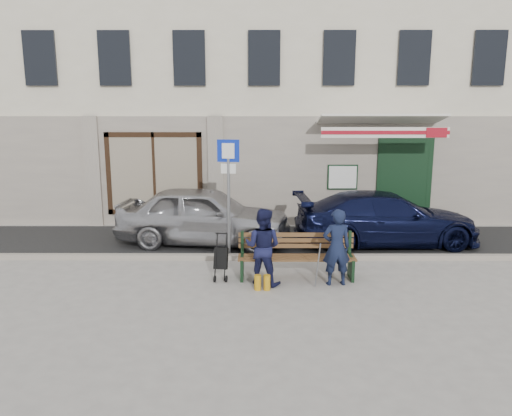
{
  "coord_description": "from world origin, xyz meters",
  "views": [
    {
      "loc": [
        -0.17,
        -9.57,
        3.5
      ],
      "look_at": [
        -0.22,
        1.6,
        1.2
      ],
      "focal_mm": 35.0,
      "sensor_mm": 36.0,
      "label": 1
    }
  ],
  "objects_px": {
    "car_silver": "(204,215)",
    "stroller": "(221,259)",
    "bench": "(294,257)",
    "parking_sign": "(229,179)",
    "car_navy": "(386,218)",
    "woman": "(263,247)",
    "man": "(336,247)"
  },
  "relations": [
    {
      "from": "parking_sign",
      "to": "woman",
      "type": "xyz_separation_m",
      "value": [
        0.77,
        -1.86,
        -1.08
      ]
    },
    {
      "from": "car_silver",
      "to": "car_navy",
      "type": "distance_m",
      "value": 4.65
    },
    {
      "from": "car_navy",
      "to": "woman",
      "type": "bearing_deg",
      "value": 129.06
    },
    {
      "from": "man",
      "to": "parking_sign",
      "type": "bearing_deg",
      "value": -47.12
    },
    {
      "from": "car_navy",
      "to": "man",
      "type": "distance_m",
      "value": 3.43
    },
    {
      "from": "parking_sign",
      "to": "man",
      "type": "bearing_deg",
      "value": -33.22
    },
    {
      "from": "car_navy",
      "to": "stroller",
      "type": "bearing_deg",
      "value": 119.79
    },
    {
      "from": "car_silver",
      "to": "parking_sign",
      "type": "height_order",
      "value": "parking_sign"
    },
    {
      "from": "woman",
      "to": "man",
      "type": "bearing_deg",
      "value": -161.44
    },
    {
      "from": "car_navy",
      "to": "man",
      "type": "xyz_separation_m",
      "value": [
        -1.73,
        -2.96,
        0.09
      ]
    },
    {
      "from": "parking_sign",
      "to": "bench",
      "type": "bearing_deg",
      "value": -39.9
    },
    {
      "from": "car_silver",
      "to": "bench",
      "type": "distance_m",
      "value": 3.39
    },
    {
      "from": "car_navy",
      "to": "bench",
      "type": "relative_size",
      "value": 1.94
    },
    {
      "from": "bench",
      "to": "stroller",
      "type": "height_order",
      "value": "bench"
    },
    {
      "from": "car_silver",
      "to": "parking_sign",
      "type": "xyz_separation_m",
      "value": [
        0.7,
        -1.09,
        1.1
      ]
    },
    {
      "from": "car_silver",
      "to": "parking_sign",
      "type": "bearing_deg",
      "value": -140.77
    },
    {
      "from": "car_silver",
      "to": "man",
      "type": "bearing_deg",
      "value": -129.07
    },
    {
      "from": "man",
      "to": "stroller",
      "type": "bearing_deg",
      "value": -14.2
    },
    {
      "from": "car_silver",
      "to": "stroller",
      "type": "bearing_deg",
      "value": -160.4
    },
    {
      "from": "car_silver",
      "to": "bench",
      "type": "bearing_deg",
      "value": -134.48
    },
    {
      "from": "car_navy",
      "to": "parking_sign",
      "type": "xyz_separation_m",
      "value": [
        -3.95,
        -1.07,
        1.17
      ]
    },
    {
      "from": "man",
      "to": "woman",
      "type": "height_order",
      "value": "woman"
    },
    {
      "from": "man",
      "to": "car_silver",
      "type": "bearing_deg",
      "value": -52.3
    },
    {
      "from": "car_navy",
      "to": "man",
      "type": "height_order",
      "value": "man"
    },
    {
      "from": "bench",
      "to": "stroller",
      "type": "relative_size",
      "value": 2.53
    },
    {
      "from": "bench",
      "to": "woman",
      "type": "distance_m",
      "value": 0.8
    },
    {
      "from": "car_navy",
      "to": "parking_sign",
      "type": "height_order",
      "value": "parking_sign"
    },
    {
      "from": "bench",
      "to": "man",
      "type": "xyz_separation_m",
      "value": [
        0.8,
        -0.36,
        0.31
      ]
    },
    {
      "from": "car_navy",
      "to": "bench",
      "type": "distance_m",
      "value": 3.63
    },
    {
      "from": "woman",
      "to": "stroller",
      "type": "relative_size",
      "value": 1.63
    },
    {
      "from": "car_navy",
      "to": "bench",
      "type": "height_order",
      "value": "car_navy"
    },
    {
      "from": "woman",
      "to": "stroller",
      "type": "xyz_separation_m",
      "value": [
        -0.85,
        0.27,
        -0.35
      ]
    }
  ]
}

